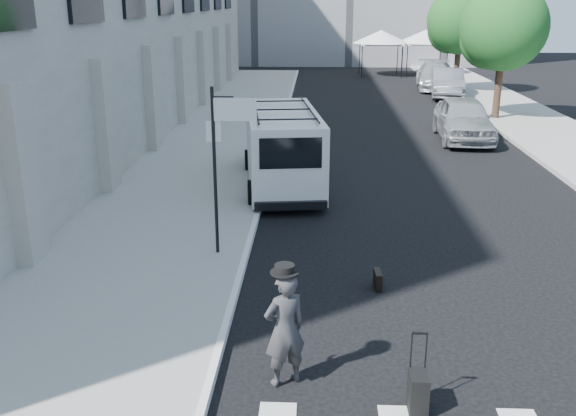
# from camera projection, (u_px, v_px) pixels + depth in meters

# --- Properties ---
(ground) EXTENTS (120.00, 120.00, 0.00)m
(ground) POSITION_uv_depth(u_px,v_px,m) (346.00, 336.00, 10.57)
(ground) COLOR black
(ground) RESTS_ON ground
(sidewalk_left) EXTENTS (4.50, 48.00, 0.15)m
(sidewalk_left) POSITION_uv_depth(u_px,v_px,m) (224.00, 134.00, 25.92)
(sidewalk_left) COLOR gray
(sidewalk_left) RESTS_ON ground
(sidewalk_right) EXTENTS (4.00, 56.00, 0.15)m
(sidewalk_right) POSITION_uv_depth(u_px,v_px,m) (526.00, 119.00, 29.16)
(sidewalk_right) COLOR gray
(sidewalk_right) RESTS_ON ground
(sign_pole) EXTENTS (1.03, 0.07, 3.50)m
(sign_pole) POSITION_uv_depth(u_px,v_px,m) (225.00, 137.00, 12.89)
(sign_pole) COLOR black
(sign_pole) RESTS_ON sidewalk_left
(tree_near) EXTENTS (3.80, 3.83, 6.03)m
(tree_near) POSITION_uv_depth(u_px,v_px,m) (500.00, 30.00, 28.16)
(tree_near) COLOR black
(tree_near) RESTS_ON ground
(tree_far) EXTENTS (3.80, 3.83, 6.03)m
(tree_far) POSITION_uv_depth(u_px,v_px,m) (458.00, 23.00, 36.70)
(tree_far) COLOR black
(tree_far) RESTS_ON ground
(tent_left) EXTENTS (4.00, 4.00, 3.20)m
(tent_left) POSITION_uv_depth(u_px,v_px,m) (381.00, 37.00, 45.65)
(tent_left) COLOR black
(tent_left) RESTS_ON ground
(tent_right) EXTENTS (4.00, 4.00, 3.20)m
(tent_right) POSITION_uv_depth(u_px,v_px,m) (425.00, 37.00, 45.99)
(tent_right) COLOR black
(tent_right) RESTS_ON ground
(businessman) EXTENTS (0.75, 0.67, 1.73)m
(businessman) POSITION_uv_depth(u_px,v_px,m) (285.00, 329.00, 9.01)
(businessman) COLOR #303032
(businessman) RESTS_ON ground
(briefcase) EXTENTS (0.14, 0.45, 0.34)m
(briefcase) POSITION_uv_depth(u_px,v_px,m) (378.00, 280.00, 12.27)
(briefcase) COLOR black
(briefcase) RESTS_ON ground
(suitcase) EXTENTS (0.25, 0.40, 1.10)m
(suitcase) POSITION_uv_depth(u_px,v_px,m) (418.00, 392.00, 8.54)
(suitcase) COLOR black
(suitcase) RESTS_ON ground
(cargo_van) EXTENTS (2.68, 6.14, 2.25)m
(cargo_van) POSITION_uv_depth(u_px,v_px,m) (282.00, 147.00, 18.68)
(cargo_van) COLOR silver
(cargo_van) RESTS_ON ground
(parked_car_a) EXTENTS (2.20, 4.98, 1.67)m
(parked_car_a) POSITION_uv_depth(u_px,v_px,m) (463.00, 119.00, 25.02)
(parked_car_a) COLOR #989B9F
(parked_car_a) RESTS_ON ground
(parked_car_b) EXTENTS (2.31, 5.04, 1.60)m
(parked_car_b) POSITION_uv_depth(u_px,v_px,m) (447.00, 83.00, 36.06)
(parked_car_b) COLOR slate
(parked_car_b) RESTS_ON ground
(parked_car_c) EXTENTS (2.80, 5.81, 1.63)m
(parked_car_c) POSITION_uv_depth(u_px,v_px,m) (436.00, 76.00, 39.34)
(parked_car_c) COLOR #9FA2A7
(parked_car_c) RESTS_ON ground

